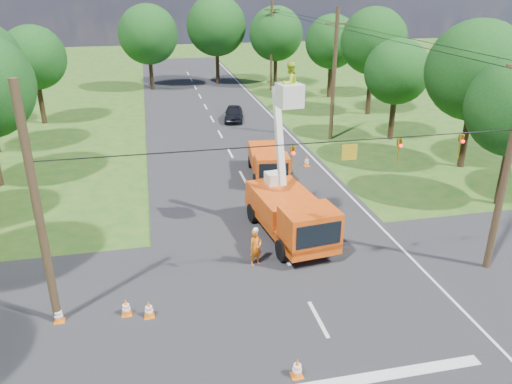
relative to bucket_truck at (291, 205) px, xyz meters
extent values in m
plane|color=#225419|center=(-0.73, 13.49, -1.78)|extent=(140.00, 140.00, 0.00)
cube|color=black|center=(-0.73, 13.49, -1.78)|extent=(12.00, 100.00, 0.06)
cube|color=black|center=(-0.73, -4.51, -1.78)|extent=(56.00, 10.00, 0.07)
cube|color=silver|center=(-0.73, -9.71, -1.78)|extent=(9.00, 0.45, 0.02)
cube|color=silver|center=(4.87, 13.49, -1.78)|extent=(0.12, 90.00, 0.02)
cube|color=#E45510|center=(-0.02, 0.18, -0.99)|extent=(3.18, 6.83, 0.49)
cube|color=#E45510|center=(0.26, -2.17, -0.13)|extent=(2.62, 2.14, 1.65)
cube|color=black|center=(0.37, -3.09, -0.08)|extent=(2.08, 0.31, 1.04)
cube|color=#E45510|center=(-0.12, 1.05, -0.30)|extent=(3.04, 4.34, 1.10)
cylinder|color=black|center=(-0.92, -2.03, -1.28)|extent=(0.47, 1.04, 1.01)
cylinder|color=black|center=(1.37, -1.76, -1.28)|extent=(0.47, 1.04, 1.01)
cylinder|color=black|center=(-1.41, 2.11, -1.28)|extent=(0.47, 1.04, 1.01)
cylinder|color=black|center=(0.88, 2.38, -1.28)|extent=(0.47, 1.04, 1.01)
cube|color=silver|center=(-0.27, 2.25, 0.52)|extent=(0.91, 0.91, 0.60)
cube|color=silver|center=(-0.20, 1.65, 2.94)|extent=(0.48, 1.49, 4.76)
cube|color=silver|center=(-0.06, 0.50, 5.19)|extent=(1.16, 1.16, 1.04)
imported|color=#C6E526|center=(-0.06, 0.50, 5.73)|extent=(1.12, 1.05, 1.85)
cube|color=#E45510|center=(0.91, 8.42, -1.12)|extent=(2.63, 5.70, 0.41)
cube|color=#E45510|center=(0.68, 6.46, -0.41)|extent=(2.18, 1.78, 1.38)
cube|color=black|center=(0.60, 5.68, -0.36)|extent=(1.74, 0.25, 0.87)
cube|color=#E45510|center=(0.99, 9.15, -0.54)|extent=(2.53, 3.62, 0.92)
cylinder|color=black|center=(-0.25, 6.79, -1.36)|extent=(0.39, 0.87, 0.84)
cylinder|color=black|center=(1.67, 6.58, -1.36)|extent=(0.39, 0.87, 0.84)
cylinder|color=black|center=(0.15, 10.26, -1.36)|extent=(0.39, 0.87, 0.84)
cylinder|color=black|center=(2.06, 10.04, -1.36)|extent=(0.39, 0.87, 0.84)
imported|color=orange|center=(-2.18, -2.11, -0.93)|extent=(0.73, 0.61, 1.69)
imported|color=black|center=(1.13, 22.66, -1.11)|extent=(2.36, 4.20, 1.35)
cone|color=orange|center=(-2.35, -9.13, -1.40)|extent=(0.36, 0.36, 0.70)
cube|color=orange|center=(-2.35, -9.13, -1.74)|extent=(0.38, 0.38, 0.04)
cylinder|color=white|center=(-2.35, -9.13, -1.34)|extent=(0.26, 0.26, 0.09)
cylinder|color=white|center=(-2.35, -9.13, -1.49)|extent=(0.31, 0.31, 0.09)
cone|color=orange|center=(1.35, 0.36, -1.40)|extent=(0.36, 0.36, 0.70)
cube|color=orange|center=(1.35, 0.36, -1.74)|extent=(0.38, 0.38, 0.04)
cylinder|color=white|center=(1.35, 0.36, -1.34)|extent=(0.26, 0.26, 0.09)
cylinder|color=white|center=(1.35, 0.36, -1.49)|extent=(0.31, 0.31, 0.09)
cone|color=orange|center=(2.10, 3.96, -1.40)|extent=(0.36, 0.36, 0.70)
cube|color=orange|center=(2.10, 3.96, -1.74)|extent=(0.38, 0.38, 0.04)
cylinder|color=white|center=(2.10, 3.96, -1.34)|extent=(0.26, 0.26, 0.09)
cylinder|color=white|center=(2.10, 3.96, -1.49)|extent=(0.31, 0.31, 0.09)
cone|color=orange|center=(-6.90, -5.00, -1.40)|extent=(0.36, 0.36, 0.70)
cube|color=orange|center=(-6.90, -5.00, -1.74)|extent=(0.38, 0.38, 0.04)
cylinder|color=white|center=(-6.90, -5.00, -1.34)|extent=(0.26, 0.26, 0.09)
cylinder|color=white|center=(-6.90, -5.00, -1.49)|extent=(0.31, 0.31, 0.09)
cone|color=orange|center=(-7.74, -4.70, -1.40)|extent=(0.36, 0.36, 0.70)
cube|color=orange|center=(-7.74, -4.70, -1.74)|extent=(0.38, 0.38, 0.04)
cylinder|color=white|center=(-7.74, -4.70, -1.34)|extent=(0.26, 0.26, 0.09)
cylinder|color=white|center=(-7.74, -4.70, -1.49)|extent=(0.31, 0.31, 0.09)
cone|color=orange|center=(-10.18, -4.58, -1.40)|extent=(0.36, 0.36, 0.70)
cube|color=orange|center=(-10.18, -4.58, -1.74)|extent=(0.38, 0.38, 0.04)
cylinder|color=white|center=(-10.18, -4.58, -1.34)|extent=(0.26, 0.26, 0.09)
cylinder|color=white|center=(-10.18, -4.58, -1.49)|extent=(0.31, 0.31, 0.09)
cone|color=orange|center=(3.94, 9.68, -1.40)|extent=(0.36, 0.36, 0.70)
cube|color=orange|center=(3.94, 9.68, -1.74)|extent=(0.38, 0.38, 0.04)
cylinder|color=white|center=(3.94, 9.68, -1.34)|extent=(0.26, 0.26, 0.09)
cylinder|color=white|center=(3.94, 9.68, -1.49)|extent=(0.31, 0.31, 0.09)
cone|color=orange|center=(0.84, 1.71, -1.40)|extent=(0.36, 0.36, 0.70)
cube|color=orange|center=(0.84, 1.71, -1.74)|extent=(0.38, 0.38, 0.04)
cylinder|color=white|center=(0.84, 1.71, -1.34)|extent=(0.26, 0.26, 0.09)
cylinder|color=white|center=(0.84, 1.71, -1.49)|extent=(0.31, 0.31, 0.09)
cylinder|color=#4C3823|center=(7.77, -4.51, 3.22)|extent=(0.30, 0.30, 10.00)
cylinder|color=#4C3823|center=(7.77, 15.49, 3.22)|extent=(0.30, 0.30, 10.00)
cube|color=#4C3823|center=(7.77, 15.49, 7.02)|extent=(1.80, 0.12, 0.12)
cylinder|color=#4C3823|center=(7.77, 35.49, 3.22)|extent=(0.30, 0.30, 10.00)
cube|color=#4C3823|center=(7.77, 35.49, 7.02)|extent=(1.80, 0.12, 0.12)
cylinder|color=#4C3823|center=(-10.23, -4.51, 2.72)|extent=(0.30, 0.30, 9.00)
cylinder|color=black|center=(-1.23, -4.51, 4.52)|extent=(18.00, 0.04, 0.04)
cube|color=#B88F16|center=(0.87, -4.51, 4.07)|extent=(0.60, 0.05, 0.60)
imported|color=#B88F16|center=(-1.33, -4.51, 3.97)|extent=(0.16, 0.20, 1.00)
sphere|color=#FF0C0C|center=(-1.33, -4.63, 4.22)|extent=(0.14, 0.14, 0.14)
imported|color=#B88F16|center=(2.87, -4.51, 3.97)|extent=(0.16, 0.20, 1.00)
sphere|color=#FF0C0C|center=(2.87, -4.63, 4.22)|extent=(0.14, 0.14, 0.14)
imported|color=#B88F16|center=(5.47, -4.51, 3.97)|extent=(0.16, 0.20, 1.00)
sphere|color=#FF0C0C|center=(5.47, -4.63, 4.22)|extent=(0.14, 0.14, 0.14)
cylinder|color=#382616|center=(-15.53, 25.49, 0.24)|extent=(0.44, 0.44, 4.05)
sphere|color=#103D15|center=(-15.53, 25.49, 3.92)|extent=(5.40, 5.40, 5.40)
cylinder|color=#382616|center=(12.77, 1.49, 0.20)|extent=(0.44, 0.44, 3.96)
cylinder|color=#382616|center=(14.27, 7.49, 0.51)|extent=(0.44, 0.44, 4.58)
sphere|color=#103D15|center=(14.27, 7.49, 4.67)|extent=(6.40, 6.40, 6.40)
cylinder|color=#382616|center=(12.47, 14.49, 0.11)|extent=(0.44, 0.44, 3.78)
sphere|color=#103D15|center=(12.47, 14.49, 3.55)|extent=(5.00, 5.00, 5.00)
cylinder|color=#382616|center=(14.07, 22.49, 0.59)|extent=(0.44, 0.44, 4.75)
sphere|color=#103D15|center=(14.07, 22.49, 4.91)|extent=(6.00, 6.00, 6.00)
cylinder|color=#382616|center=(13.07, 30.49, 0.29)|extent=(0.44, 0.44, 4.14)
sphere|color=#103D15|center=(13.07, 30.49, 4.05)|extent=(5.60, 5.60, 5.60)
cylinder|color=#382616|center=(-5.73, 38.49, 0.42)|extent=(0.44, 0.44, 4.40)
sphere|color=#103D15|center=(-5.73, 38.49, 4.42)|extent=(6.60, 6.60, 6.60)
cylinder|color=#382616|center=(2.27, 40.49, 0.64)|extent=(0.44, 0.44, 4.84)
sphere|color=#103D15|center=(2.27, 40.49, 5.04)|extent=(7.00, 7.00, 7.00)
cylinder|color=#382616|center=(8.77, 37.49, 0.37)|extent=(0.44, 0.44, 4.31)
sphere|color=#103D15|center=(8.77, 37.49, 4.29)|extent=(6.20, 6.20, 6.20)
camera|label=1|loc=(-6.25, -20.98, 9.92)|focal=35.00mm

